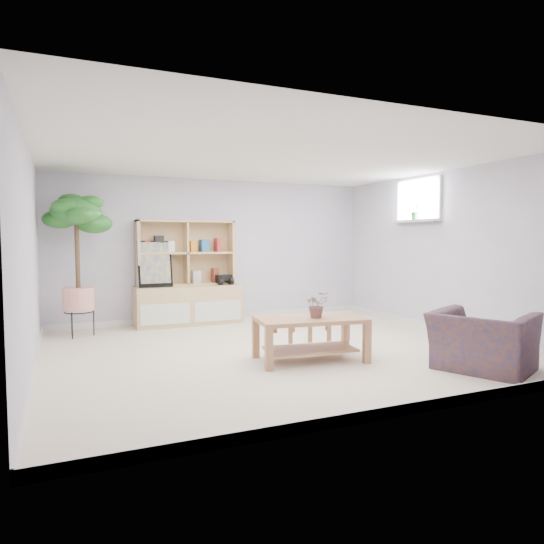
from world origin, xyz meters
name	(u,v)px	position (x,y,z in m)	size (l,w,h in m)	color
floor	(276,350)	(0.00, 0.00, 0.00)	(5.50, 5.00, 0.01)	beige
ceiling	(276,157)	(0.00, 0.00, 2.40)	(5.50, 5.00, 0.01)	white
walls	(276,255)	(0.00, 0.00, 1.20)	(5.51, 5.01, 2.40)	silver
baseboard	(276,346)	(0.00, 0.00, 0.05)	(5.50, 5.00, 0.10)	white
window	(419,200)	(2.73, 0.60, 2.00)	(0.10, 0.98, 0.68)	#BED9F8
window_sill	(415,221)	(2.67, 0.60, 1.68)	(0.14, 1.00, 0.04)	white
storage_unit	(188,273)	(-0.56, 2.24, 0.85)	(1.70, 0.57, 1.70)	tan
poster	(155,264)	(-1.10, 2.20, 1.00)	(0.53, 0.12, 0.73)	yellow
toy_truck	(224,279)	(0.02, 2.17, 0.73)	(0.35, 0.24, 0.19)	black
coffee_table	(310,339)	(0.14, -0.64, 0.25)	(1.22, 0.66, 0.50)	#A56D4C
table_plant	(317,305)	(0.21, -0.68, 0.65)	(0.27, 0.23, 0.30)	#26732F
floor_tree	(78,265)	(-2.23, 1.90, 1.03)	(0.76, 0.76, 2.05)	#1E641E
armchair	(483,337)	(1.61, -1.76, 0.36)	(0.96, 0.84, 0.71)	navy
sill_plant	(415,211)	(2.67, 0.61, 1.83)	(0.14, 0.12, 0.26)	#1E641E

